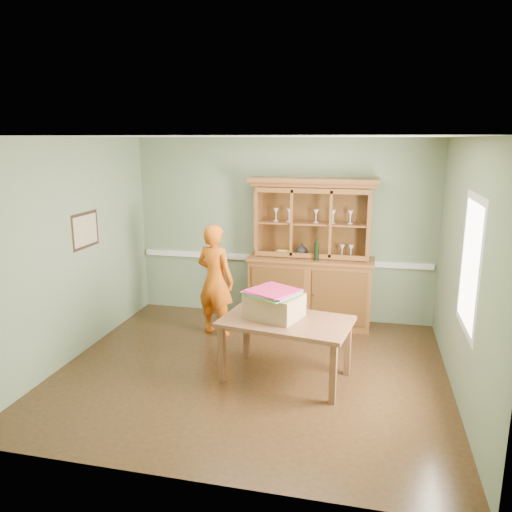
% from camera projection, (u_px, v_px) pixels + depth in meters
% --- Properties ---
extents(floor, '(4.50, 4.50, 0.00)m').
position_uv_depth(floor, '(251.00, 371.00, 5.90)').
color(floor, '#4E3019').
rests_on(floor, ground).
extents(ceiling, '(4.50, 4.50, 0.00)m').
position_uv_depth(ceiling, '(251.00, 137.00, 5.28)').
color(ceiling, white).
rests_on(ceiling, wall_back).
extents(wall_back, '(4.50, 0.00, 4.50)m').
position_uv_depth(wall_back, '(282.00, 230.00, 7.48)').
color(wall_back, gray).
rests_on(wall_back, floor).
extents(wall_left, '(0.00, 4.00, 4.00)m').
position_uv_depth(wall_left, '(72.00, 251.00, 6.08)').
color(wall_left, gray).
rests_on(wall_left, floor).
extents(wall_right, '(0.00, 4.00, 4.00)m').
position_uv_depth(wall_right, '(465.00, 272.00, 5.10)').
color(wall_right, gray).
rests_on(wall_right, floor).
extents(wall_front, '(4.50, 0.00, 4.50)m').
position_uv_depth(wall_front, '(188.00, 323.00, 3.69)').
color(wall_front, gray).
rests_on(wall_front, floor).
extents(chair_rail, '(4.41, 0.05, 0.08)m').
position_uv_depth(chair_rail, '(282.00, 259.00, 7.56)').
color(chair_rail, white).
rests_on(chair_rail, wall_back).
extents(framed_map, '(0.03, 0.60, 0.46)m').
position_uv_depth(framed_map, '(86.00, 230.00, 6.31)').
color(framed_map, black).
rests_on(framed_map, wall_left).
extents(window_panel, '(0.03, 0.96, 1.36)m').
position_uv_depth(window_panel, '(470.00, 265.00, 4.78)').
color(window_panel, white).
rests_on(window_panel, wall_right).
extents(china_hutch, '(1.82, 0.60, 2.14)m').
position_uv_depth(china_hutch, '(311.00, 274.00, 7.29)').
color(china_hutch, brown).
rests_on(china_hutch, floor).
extents(dining_table, '(1.54, 1.07, 0.71)m').
position_uv_depth(dining_table, '(286.00, 327.00, 5.58)').
color(dining_table, brown).
rests_on(dining_table, floor).
extents(cardboard_box, '(0.69, 0.62, 0.27)m').
position_uv_depth(cardboard_box, '(274.00, 306.00, 5.62)').
color(cardboard_box, tan).
rests_on(cardboard_box, dining_table).
extents(kite_stack, '(0.66, 0.66, 0.05)m').
position_uv_depth(kite_stack, '(272.00, 292.00, 5.58)').
color(kite_stack, '#F4FC1F').
rests_on(kite_stack, cardboard_box).
extents(person, '(0.66, 0.53, 1.56)m').
position_uv_depth(person, '(215.00, 280.00, 6.86)').
color(person, '#DE5C0E').
rests_on(person, floor).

